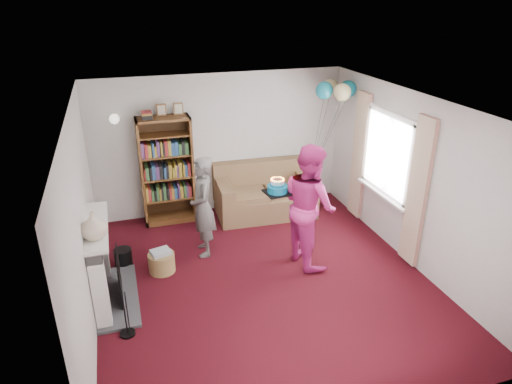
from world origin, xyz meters
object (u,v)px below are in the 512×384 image
object	(u,v)px
sofa	(264,195)
person_striped	(203,207)
birthday_cake	(277,189)
bookcase	(167,171)
person_magenta	(309,205)

from	to	relation	value
sofa	person_striped	bearing A→B (deg)	-137.95
sofa	person_striped	distance (m)	1.77
sofa	birthday_cake	bearing A→B (deg)	-98.63
bookcase	birthday_cake	xyz separation A→B (m)	(1.36, -1.81, 0.24)
bookcase	sofa	distance (m)	1.80
bookcase	person_striped	size ratio (longest dim) A/B	1.33
person_striped	person_magenta	xyz separation A→B (m)	(1.44, -0.68, 0.13)
sofa	person_striped	world-z (taller)	person_striped
person_striped	birthday_cake	xyz separation A→B (m)	(1.00, -0.50, 0.38)
person_magenta	birthday_cake	distance (m)	0.53
person_striped	person_magenta	size ratio (longest dim) A/B	0.85
person_striped	sofa	bearing A→B (deg)	132.48
person_striped	birthday_cake	size ratio (longest dim) A/B	4.49
bookcase	person_striped	bearing A→B (deg)	-74.49
sofa	bookcase	bearing A→B (deg)	175.38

